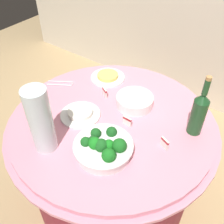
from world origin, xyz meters
The scene contains 12 objects.
ground_plane centered at (0.00, 0.00, 0.00)m, with size 6.00×6.00×0.00m, color tan.
buffet_table centered at (0.00, 0.00, 0.38)m, with size 1.16×1.16×0.74m.
broccoli_bowl centered at (0.11, -0.22, 0.78)m, with size 0.28×0.28×0.12m.
plate_stack centered at (0.03, 0.17, 0.77)m, with size 0.21×0.21×0.06m.
wine_bottle centered at (0.39, 0.18, 0.87)m, with size 0.07×0.07×0.34m.
decorative_fruit_vase centered at (-0.14, -0.34, 0.90)m, with size 0.11×0.11×0.34m.
serving_tongs centered at (-0.46, 0.07, 0.74)m, with size 0.16×0.12×0.01m.
food_plate_rice centered at (-0.16, -0.08, 0.75)m, with size 0.22×0.22×0.04m.
food_plate_noodles centered at (-0.25, 0.30, 0.75)m, with size 0.22×0.22×0.03m.
label_placard_front centered at (-0.16, 0.14, 0.77)m, with size 0.05×0.03×0.05m.
label_placard_mid centered at (0.09, 0.01, 0.77)m, with size 0.05×0.01×0.05m.
label_placard_rear centered at (0.32, -0.01, 0.77)m, with size 0.05×0.03×0.05m.
Camera 1 is at (0.61, -0.83, 1.71)m, focal length 41.78 mm.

